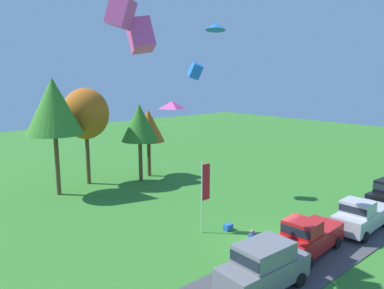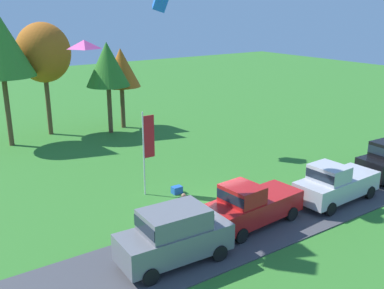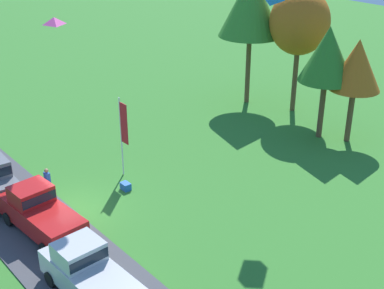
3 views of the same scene
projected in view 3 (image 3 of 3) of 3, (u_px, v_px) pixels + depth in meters
name	position (u px, v px, depth m)	size (l,w,h in m)	color
ground_plane	(75.00, 211.00, 27.01)	(120.00, 120.00, 0.00)	#337528
pavement_strip	(33.00, 226.00, 25.69)	(36.00, 4.40, 0.06)	#424247
car_pickup_near_entrance	(40.00, 211.00, 24.91)	(5.12, 2.33, 2.14)	red
car_pickup_by_flagpole	(89.00, 273.00, 20.88)	(5.07, 2.19, 2.14)	#B7B7BC
person_watching_sky	(48.00, 183.00, 27.82)	(0.36, 0.24, 1.71)	#2D334C
tree_right_of_center	(251.00, 4.00, 37.87)	(4.61, 4.61, 9.74)	brown
tree_center_back	(300.00, 22.00, 36.71)	(4.17, 4.17, 8.80)	brown
tree_lone_near	(328.00, 55.00, 32.86)	(3.46, 3.46, 7.29)	brown
tree_left_of_center	(357.00, 65.00, 32.48)	(3.16, 3.16, 6.66)	brown
flag_banner	(123.00, 128.00, 29.07)	(0.71, 0.08, 4.66)	silver
cooler_box	(126.00, 186.00, 28.85)	(0.56, 0.40, 0.40)	blue
kite_diamond_high_left	(54.00, 21.00, 28.45)	(0.93, 1.07, 0.39)	#EA4C9E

